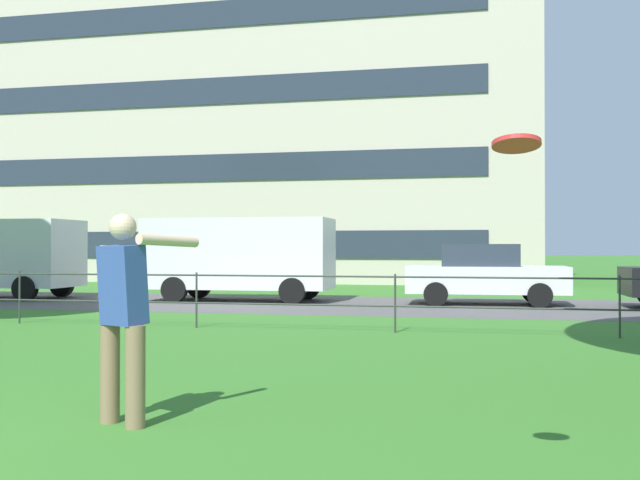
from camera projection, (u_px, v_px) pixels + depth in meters
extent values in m
cube|color=#565454|center=(284.00, 303.00, 19.37)|extent=(80.00, 6.27, 0.01)
cylinder|color=#333833|center=(20.00, 297.00, 14.30)|extent=(0.04, 0.04, 1.00)
cylinder|color=#333833|center=(196.00, 300.00, 13.52)|extent=(0.04, 0.04, 1.00)
cylinder|color=#333833|center=(395.00, 303.00, 12.74)|extent=(0.04, 0.04, 1.00)
cylinder|color=#333833|center=(620.00, 307.00, 11.96)|extent=(0.04, 0.04, 1.00)
cylinder|color=#333833|center=(196.00, 303.00, 13.52)|extent=(36.00, 0.03, 0.03)
cylinder|color=#333833|center=(197.00, 275.00, 13.52)|extent=(36.00, 0.03, 0.03)
cylinder|color=#846B4C|center=(110.00, 373.00, 6.19)|extent=(0.16, 0.16, 0.82)
cylinder|color=#846B4C|center=(135.00, 377.00, 6.00)|extent=(0.16, 0.16, 0.82)
cube|color=#334C99|center=(123.00, 285.00, 6.10)|extent=(0.44, 0.39, 0.66)
sphere|color=beige|center=(123.00, 227.00, 6.11)|extent=(0.22, 0.22, 0.22)
cylinder|color=beige|center=(168.00, 241.00, 6.23)|extent=(0.34, 0.61, 0.11)
cylinder|color=beige|center=(105.00, 282.00, 6.24)|extent=(0.09, 0.09, 0.62)
cylinder|color=red|center=(516.00, 144.00, 4.14)|extent=(0.30, 0.30, 0.08)
cube|color=#283342|center=(54.00, 242.00, 21.17)|extent=(0.15, 1.67, 0.76)
cylinder|color=black|center=(62.00, 285.00, 22.13)|extent=(0.68, 0.25, 0.68)
cylinder|color=black|center=(25.00, 289.00, 20.30)|extent=(0.68, 0.25, 0.68)
cube|color=white|center=(239.00, 254.00, 20.40)|extent=(5.05, 2.10, 1.90)
cube|color=#283342|center=(311.00, 241.00, 20.02)|extent=(0.17, 1.67, 0.76)
cylinder|color=black|center=(307.00, 287.00, 20.98)|extent=(0.69, 0.26, 0.68)
cylinder|color=black|center=(292.00, 291.00, 19.15)|extent=(0.69, 0.26, 0.68)
cylinder|color=black|center=(199.00, 286.00, 21.59)|extent=(0.69, 0.26, 0.68)
cylinder|color=black|center=(174.00, 290.00, 19.76)|extent=(0.69, 0.26, 0.68)
cube|color=silver|center=(486.00, 279.00, 19.05)|extent=(4.05, 1.83, 0.68)
cube|color=#2D3847|center=(480.00, 255.00, 19.09)|extent=(1.95, 1.58, 0.56)
cylinder|color=black|center=(533.00, 291.00, 19.61)|extent=(0.61, 0.22, 0.60)
cylinder|color=black|center=(540.00, 295.00, 18.03)|extent=(0.61, 0.22, 0.60)
cylinder|color=black|center=(438.00, 290.00, 20.07)|extent=(0.61, 0.22, 0.60)
cylinder|color=black|center=(436.00, 294.00, 18.48)|extent=(0.61, 0.22, 0.60)
cube|color=beige|center=(262.00, 116.00, 36.58)|extent=(25.66, 12.04, 15.78)
cube|color=#283342|center=(219.00, 245.00, 30.60)|extent=(21.55, 0.06, 1.10)
cube|color=#283342|center=(219.00, 168.00, 30.64)|extent=(21.55, 0.06, 1.10)
cube|color=#283342|center=(219.00, 91.00, 30.67)|extent=(21.55, 0.06, 1.10)
cube|color=#283342|center=(219.00, 14.00, 30.70)|extent=(21.55, 0.06, 1.10)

